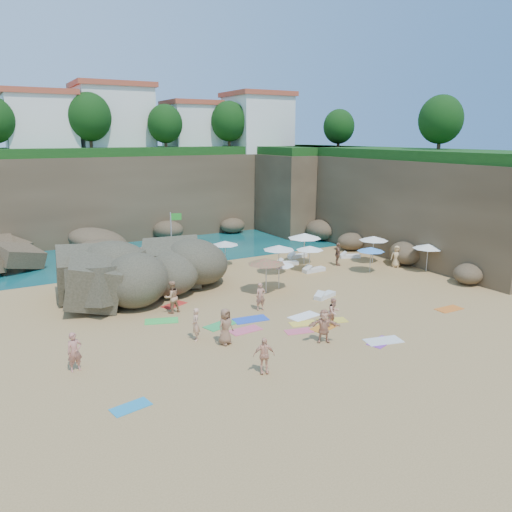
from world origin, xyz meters
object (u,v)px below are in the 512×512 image
person_stand_0 (75,352)px  person_stand_5 (142,257)px  parasol_2 (305,236)px  person_stand_6 (196,324)px  flag_pole (173,233)px  person_stand_4 (396,256)px  lounger_0 (185,270)px  person_stand_1 (172,297)px  person_stand_2 (163,259)px  parasol_1 (225,243)px  rock_outcrop (139,294)px  person_stand_3 (338,254)px  parasol_0 (203,249)px

person_stand_0 → person_stand_5: 17.62m
parasol_2 → person_stand_6: parasol_2 is taller
flag_pole → person_stand_4: flag_pole is taller
lounger_0 → person_stand_1: (-3.87, -7.91, 0.80)m
parasol_2 → person_stand_2: (-10.32, 3.73, -1.40)m
parasol_1 → person_stand_4: 13.27m
person_stand_6 → lounger_0: bearing=172.5°
parasol_2 → parasol_1: bearing=156.2°
parasol_2 → person_stand_2: size_ratio=1.49×
rock_outcrop → person_stand_2: 6.04m
lounger_0 → person_stand_4: person_stand_4 is taller
person_stand_0 → person_stand_5: person_stand_0 is taller
flag_pole → person_stand_2: size_ratio=2.52×
rock_outcrop → person_stand_3: 15.76m
person_stand_0 → person_stand_2: size_ratio=1.00×
person_stand_2 → person_stand_6: bearing=95.9°
person_stand_3 → parasol_2: bearing=78.2°
lounger_0 → person_stand_2: size_ratio=1.04×
person_stand_1 → flag_pole: bearing=-120.8°
parasol_2 → person_stand_0: (-19.18, -10.38, -1.40)m
rock_outcrop → person_stand_0: (-5.48, -9.18, 0.87)m
person_stand_2 → person_stand_5: bearing=-38.6°
person_stand_3 → person_stand_5: 15.23m
person_stand_3 → person_stand_2: bearing=94.0°
lounger_0 → person_stand_3: size_ratio=1.01×
parasol_2 → person_stand_6: 16.67m
flag_pole → person_stand_1: (-3.40, -8.79, -1.88)m
person_stand_1 → person_stand_2: size_ratio=1.07×
rock_outcrop → person_stand_2: size_ratio=5.07×
person_stand_1 → person_stand_4: person_stand_1 is taller
rock_outcrop → lounger_0: bearing=38.3°
lounger_0 → rock_outcrop: bearing=-144.6°
lounger_0 → person_stand_1: 8.84m
parasol_1 → person_stand_0: size_ratio=1.21×
flag_pole → lounger_0: bearing=-61.7°
person_stand_1 → person_stand_5: person_stand_1 is taller
rock_outcrop → parasol_0: 5.71m
parasol_1 → parasol_2: (5.71, -2.52, 0.45)m
flag_pole → parasol_1: 4.10m
person_stand_5 → person_stand_2: bearing=-53.0°
parasol_1 → person_stand_2: 4.86m
rock_outcrop → lounger_0: 5.82m
person_stand_0 → parasol_1: bearing=35.7°
person_stand_3 → person_stand_6: (-15.38, -8.20, -0.08)m
person_stand_6 → parasol_0: bearing=165.8°
lounger_0 → person_stand_1: person_stand_1 is taller
parasol_0 → person_stand_2: (-1.75, 3.64, -1.27)m
person_stand_2 → person_stand_5: 2.04m
person_stand_2 → person_stand_5: (-1.11, 1.71, -0.10)m
person_stand_1 → rock_outcrop: bearing=-90.5°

